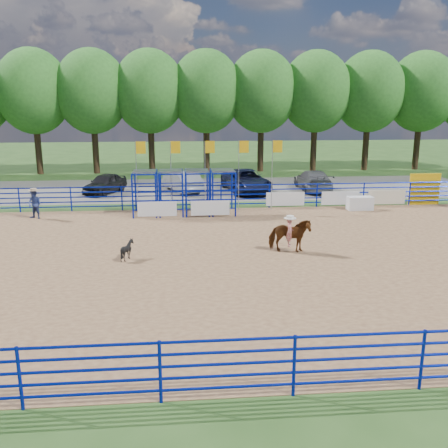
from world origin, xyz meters
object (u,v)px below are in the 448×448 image
at_px(calf, 127,250).
at_px(spectator_cowboy, 35,204).
at_px(horse_and_rider, 290,234).
at_px(car_a, 105,183).
at_px(car_c, 246,181).
at_px(car_b, 182,181).
at_px(car_d, 313,180).
at_px(announcer_table, 360,203).

bearing_deg(calf, spectator_cowboy, 15.34).
bearing_deg(horse_and_rider, car_a, 123.61).
bearing_deg(car_c, horse_and_rider, -98.72).
xyz_separation_m(horse_and_rider, car_b, (-4.57, 15.38, -0.09)).
height_order(car_c, car_d, car_c).
bearing_deg(horse_and_rider, car_d, 71.42).
distance_m(announcer_table, car_c, 9.08).
distance_m(announcer_table, spectator_cowboy, 19.01).
relative_size(car_a, car_c, 0.72).
height_order(horse_and_rider, calf, horse_and_rider).
relative_size(announcer_table, car_b, 0.33).
height_order(horse_and_rider, car_c, horse_and_rider).
height_order(announcer_table, car_d, car_d).
xyz_separation_m(spectator_cowboy, car_b, (8.28, 7.91, -0.11)).
xyz_separation_m(announcer_table, car_d, (-1.10, 6.84, 0.33)).
distance_m(announcer_table, horse_and_rider, 10.19).
xyz_separation_m(calf, car_d, (12.02, 15.36, 0.31)).
xyz_separation_m(spectator_cowboy, car_c, (12.90, 7.39, -0.08)).
relative_size(announcer_table, horse_and_rider, 0.66).
bearing_deg(car_d, car_c, 3.25).
relative_size(spectator_cowboy, car_c, 0.30).
bearing_deg(announcer_table, spectator_cowboy, -178.00).
bearing_deg(announcer_table, car_d, 99.10).
relative_size(announcer_table, calf, 1.81).
xyz_separation_m(car_a, car_d, (15.11, -0.20, 0.04)).
bearing_deg(car_a, car_b, 24.94).
xyz_separation_m(calf, car_a, (-3.09, 15.55, 0.27)).
xyz_separation_m(announcer_table, car_a, (-16.21, 7.04, 0.28)).
bearing_deg(calf, car_b, -30.14).
bearing_deg(car_c, spectator_cowboy, -158.77).
distance_m(announcer_table, car_d, 6.93).
distance_m(announcer_table, car_b, 12.93).
height_order(car_b, car_d, car_b).
height_order(announcer_table, car_b, car_b).
height_order(spectator_cowboy, car_c, spectator_cowboy).
xyz_separation_m(announcer_table, car_c, (-6.09, 6.72, 0.38)).
relative_size(car_a, car_d, 0.80).
xyz_separation_m(car_c, car_d, (5.00, 0.12, -0.05)).
bearing_deg(car_d, horse_and_rider, 73.33).
relative_size(calf, car_c, 0.15).
height_order(horse_and_rider, spectator_cowboy, horse_and_rider).
distance_m(spectator_cowboy, car_d, 19.40).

